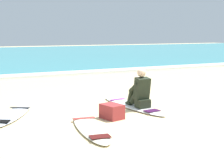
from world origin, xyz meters
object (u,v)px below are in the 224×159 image
at_px(surfer_seated, 140,92).
at_px(surfboard_spare_far, 12,115).
at_px(surfboard_main, 132,106).
at_px(surfboard_spare_near, 91,128).
at_px(beach_bag, 112,111).

distance_m(surfer_seated, surfboard_spare_far, 3.06).
xyz_separation_m(surfboard_main, surfboard_spare_near, (-1.71, -1.35, 0.00)).
relative_size(surfboard_spare_near, beach_bag, 4.71).
relative_size(surfer_seated, surfboard_spare_near, 0.42).
bearing_deg(surfboard_spare_far, surfboard_main, -6.98).
height_order(surfboard_main, surfboard_spare_near, same).
relative_size(surfboard_spare_far, beach_bag, 4.30).
distance_m(surfboard_spare_near, surfboard_spare_far, 2.09).
bearing_deg(surfer_seated, surfboard_spare_far, 167.02).
height_order(surfboard_main, surfer_seated, surfer_seated).
relative_size(surfer_seated, beach_bag, 1.97).
bearing_deg(surfer_seated, beach_bag, -154.67).
distance_m(surfer_seated, beach_bag, 1.15).
height_order(surfer_seated, beach_bag, surfer_seated).
bearing_deg(surfboard_main, surfboard_spare_near, -141.75).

